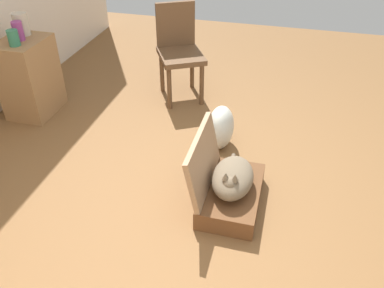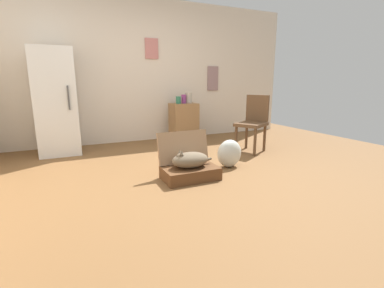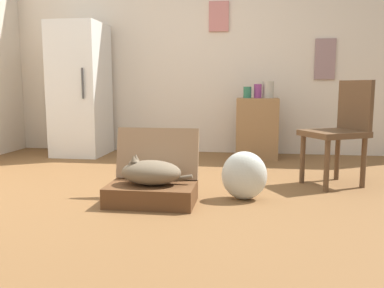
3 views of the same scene
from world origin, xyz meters
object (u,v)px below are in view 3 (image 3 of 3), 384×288
Objects in this scene: suitcase_base at (151,194)px; refrigerator at (81,90)px; vase_short at (268,90)px; cat at (150,172)px; plastic_bag_white at (244,176)px; vase_round at (258,91)px; vase_tall at (247,92)px; side_table at (257,128)px; chair at (341,129)px.

refrigerator is at bearing 124.60° from suitcase_base.
cat is at bearing -113.74° from vase_short.
vase_round is (0.12, 1.83, 0.61)m from plastic_bag_white.
vase_short reaches higher than cat.
vase_tall is (0.67, 2.01, 0.71)m from suitcase_base.
refrigerator is at bearing -178.68° from side_table.
suitcase_base is 2.21m from side_table.
vase_round is at bearing -90.00° from side_table.
vase_short is at bearing 21.13° from vase_round.
cat is at bearing -55.51° from refrigerator.
vase_round reaches higher than vase_tall.
refrigerator is at bearing -179.61° from vase_tall.
chair is at bearing -60.98° from side_table.
vase_short is at bearing 82.57° from plastic_bag_white.
chair is (0.69, -1.24, -0.30)m from vase_round.
vase_round is at bearing 1.27° from refrigerator.
chair is (0.81, 0.59, 0.31)m from plastic_bag_white.
side_table is (2.17, 0.05, -0.45)m from refrigerator.
plastic_bag_white is at bearing -97.43° from vase_short.
vase_short is at bearing 20.24° from side_table.
suitcase_base is 3.91× the size of vase_round.
side_table is at bearing 68.69° from cat.
plastic_bag_white is at bearing -41.01° from refrigerator.
side_table is at bearing -159.76° from vase_short.
vase_short reaches higher than suitcase_base.
vase_short reaches higher than plastic_bag_white.
vase_round is at bearing 68.67° from cat.
side_table is at bearing 86.15° from plastic_bag_white.
refrigerator is 1.78× the size of chair.
suitcase_base is at bearing -162.05° from plastic_bag_white.
cat is 3.18× the size of vase_round.
vase_short is (2.29, 0.09, 0.01)m from refrigerator.
chair is (1.49, 0.80, 0.26)m from cat.
suitcase_base is 2.53m from refrigerator.
chair reaches higher than vase_tall.
chair reaches higher than side_table.
plastic_bag_white is at bearing -93.85° from side_table.
suitcase_base is at bearing -3.47° from cat.
side_table is at bearing 1.32° from refrigerator.
cat is 2.66× the size of vase_short.
refrigerator is (-1.37, 2.00, 0.57)m from cat.
cat is (-0.01, 0.00, 0.16)m from suitcase_base.
refrigerator is (-1.38, 2.00, 0.73)m from suitcase_base.
vase_tall is (-0.12, -0.04, 0.42)m from side_table.
vase_tall reaches higher than cat.
chair is (2.86, -1.19, -0.31)m from refrigerator.
chair reaches higher than suitcase_base.
side_table is (0.12, 1.83, 0.17)m from plastic_bag_white.
vase_short is (0.92, 2.09, 0.58)m from cat.
refrigerator is 2.17m from vase_round.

